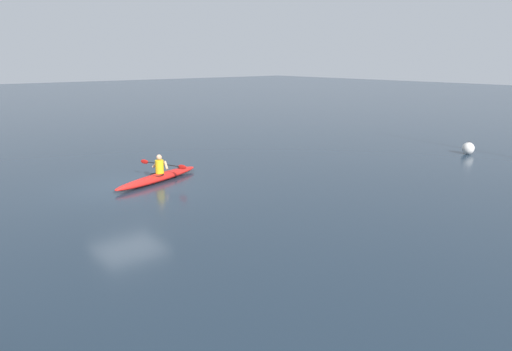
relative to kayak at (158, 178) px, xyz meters
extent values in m
plane|color=#1E2D3D|center=(1.30, -0.07, -0.15)|extent=(160.00, 160.00, 0.00)
ellipsoid|color=red|center=(0.00, 0.00, 0.00)|extent=(4.34, 2.03, 0.30)
torus|color=black|center=(0.05, 0.02, 0.13)|extent=(0.70, 0.70, 0.04)
cylinder|color=black|center=(-1.24, -0.44, 0.14)|extent=(0.18, 0.18, 0.02)
cylinder|color=yellow|center=(-0.11, -0.04, 0.41)|extent=(0.32, 0.32, 0.51)
sphere|color=tan|center=(-0.11, -0.04, 0.77)|extent=(0.21, 0.21, 0.21)
cylinder|color=black|center=(-0.30, -0.11, 0.46)|extent=(0.66, 1.81, 0.03)
ellipsoid|color=red|center=(0.01, -1.01, 0.46)|extent=(0.17, 0.39, 0.17)
ellipsoid|color=red|center=(-0.62, 0.79, 0.46)|extent=(0.17, 0.39, 0.17)
cylinder|color=tan|center=(-0.10, -0.31, 0.47)|extent=(0.26, 0.25, 0.34)
cylinder|color=tan|center=(-0.28, 0.18, 0.47)|extent=(0.17, 0.31, 0.34)
sphere|color=silver|center=(-14.41, 4.81, 0.14)|extent=(0.58, 0.58, 0.58)
torus|color=#333338|center=(-14.41, 4.81, 0.46)|extent=(0.12, 0.12, 0.02)
camera|label=1|loc=(8.90, 16.59, 4.49)|focal=34.88mm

